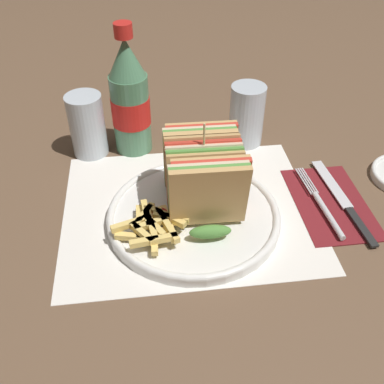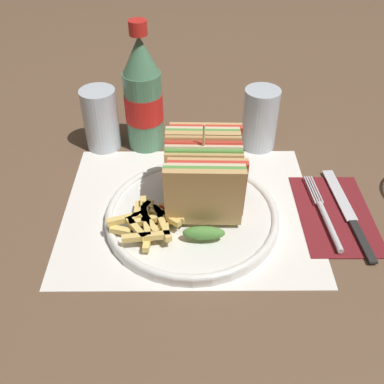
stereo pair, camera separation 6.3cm
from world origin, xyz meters
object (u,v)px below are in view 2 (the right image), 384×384
at_px(knife, 348,213).
at_px(glass_near, 260,119).
at_px(coke_bottle_near, 143,97).
at_px(glass_far, 101,123).
at_px(plate_main, 192,215).
at_px(club_sandwich, 206,177).
at_px(fork, 326,218).

height_order(knife, glass_near, glass_near).
relative_size(knife, coke_bottle_near, 0.91).
bearing_deg(glass_far, plate_main, -51.36).
xyz_separation_m(knife, coke_bottle_near, (-0.33, 0.20, 0.09)).
relative_size(plate_main, knife, 1.25).
bearing_deg(knife, club_sandwich, 174.15).
relative_size(club_sandwich, glass_far, 1.47).
height_order(fork, glass_near, glass_near).
height_order(club_sandwich, coke_bottle_near, coke_bottle_near).
bearing_deg(coke_bottle_near, knife, -31.66).
bearing_deg(club_sandwich, coke_bottle_near, 118.57).
relative_size(glass_near, glass_far, 1.00).
relative_size(knife, glass_far, 1.85).
height_order(plate_main, glass_far, glass_far).
bearing_deg(club_sandwich, plate_main, -142.30).
relative_size(knife, glass_near, 1.85).
xyz_separation_m(club_sandwich, glass_far, (-0.19, 0.19, -0.02)).
bearing_deg(plate_main, fork, -1.52).
distance_m(fork, knife, 0.04).
bearing_deg(plate_main, coke_bottle_near, 111.99).
xyz_separation_m(plate_main, knife, (0.24, 0.01, -0.00)).
bearing_deg(knife, plate_main, 178.12).
distance_m(fork, glass_far, 0.43).
bearing_deg(knife, glass_near, 117.14).
xyz_separation_m(club_sandwich, coke_bottle_near, (-0.11, 0.20, 0.03)).
relative_size(plate_main, coke_bottle_near, 1.13).
height_order(plate_main, fork, plate_main).
bearing_deg(glass_near, club_sandwich, -118.74).
xyz_separation_m(plate_main, fork, (0.21, -0.01, -0.00)).
bearing_deg(fork, plate_main, 174.56).
xyz_separation_m(coke_bottle_near, glass_far, (-0.08, -0.01, -0.05)).
bearing_deg(fork, knife, 16.15).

